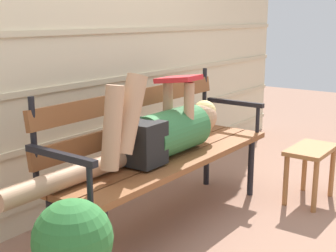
# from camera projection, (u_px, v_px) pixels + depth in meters

# --- Properties ---
(ground_plane) EXTENTS (12.00, 12.00, 0.00)m
(ground_plane) POSITION_uv_depth(u_px,v_px,m) (188.00, 230.00, 2.88)
(ground_plane) COLOR #936B56
(house_siding) EXTENTS (5.48, 0.08, 2.38)m
(house_siding) POSITION_uv_depth(u_px,v_px,m) (87.00, 31.00, 3.08)
(house_siding) COLOR beige
(house_siding) RESTS_ON ground
(park_bench) EXTENTS (1.74, 0.51, 0.91)m
(park_bench) POSITION_uv_depth(u_px,v_px,m) (159.00, 146.00, 2.89)
(park_bench) COLOR brown
(park_bench) RESTS_ON ground
(reclining_person) EXTENTS (1.64, 0.27, 0.54)m
(reclining_person) POSITION_uv_depth(u_px,v_px,m) (159.00, 132.00, 2.75)
(reclining_person) COLOR #33703D
(footstool) EXTENTS (0.45, 0.26, 0.39)m
(footstool) POSITION_uv_depth(u_px,v_px,m) (311.00, 159.00, 3.28)
(footstool) COLOR #9E6638
(footstool) RESTS_ON ground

